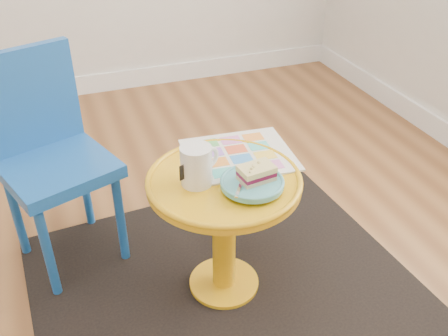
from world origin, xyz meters
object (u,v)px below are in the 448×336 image
object	(u,v)px
chair	(47,149)
mug	(197,164)
newspaper	(239,155)
side_table	(224,212)
plate	(252,183)

from	to	relation	value
chair	mug	distance (m)	0.58
newspaper	side_table	bearing A→B (deg)	-125.27
mug	plate	xyz separation A→B (m)	(0.14, -0.09, -0.05)
plate	chair	bearing A→B (deg)	139.46
chair	newspaper	bearing A→B (deg)	-45.86
plate	newspaper	bearing A→B (deg)	79.92
side_table	newspaper	bearing A→B (deg)	50.10
side_table	mug	distance (m)	0.21
side_table	plate	size ratio (longest dim) A/B	2.53
side_table	chair	xyz separation A→B (m)	(-0.50, 0.40, 0.12)
mug	chair	bearing A→B (deg)	113.95
side_table	plate	bearing A→B (deg)	-52.67
newspaper	plate	world-z (taller)	plate
newspaper	plate	xyz separation A→B (m)	(-0.03, -0.19, 0.02)
mug	plate	distance (m)	0.18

